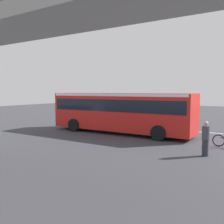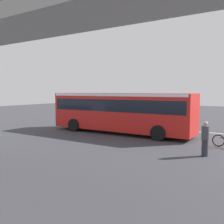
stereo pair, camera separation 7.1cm
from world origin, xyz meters
TOP-DOWN VIEW (x-y plane):
  - ground at (0.00, 0.00)m, footprint 80.00×80.00m
  - city_bus at (0.02, 1.28)m, footprint 11.54×2.85m
  - pedestrian at (-7.15, 4.97)m, footprint 0.38×0.38m
  - traffic_sign at (3.63, -4.16)m, footprint 0.08×0.60m
  - lane_dash_leftmost at (-6.00, -2.66)m, footprint 2.00×0.20m
  - lane_dash_left at (-2.00, -2.66)m, footprint 2.00×0.20m
  - lane_dash_centre at (2.00, -2.66)m, footprint 2.00×0.20m
  - lane_dash_right at (6.00, -2.66)m, footprint 2.00×0.20m

SIDE VIEW (x-z plane):
  - ground at x=0.00m, z-range 0.00..0.00m
  - lane_dash_leftmost at x=-6.00m, z-range 0.00..0.01m
  - lane_dash_left at x=-2.00m, z-range 0.00..0.01m
  - lane_dash_centre at x=2.00m, z-range 0.00..0.01m
  - lane_dash_right at x=6.00m, z-range 0.00..0.01m
  - pedestrian at x=-7.15m, z-range -0.01..1.78m
  - city_bus at x=0.02m, z-range 0.31..3.46m
  - traffic_sign at x=3.63m, z-range 0.49..3.29m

